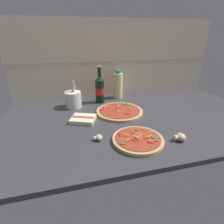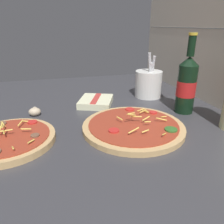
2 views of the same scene
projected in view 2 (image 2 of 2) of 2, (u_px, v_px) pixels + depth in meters
The scene contains 7 objects.
counter_slab at pixel (112, 151), 56.03cm from camera, with size 160.00×90.00×2.50cm.
pizza_near at pixel (8, 139), 56.94cm from camera, with size 24.19×24.19×5.24cm.
pizza_far at pixel (133, 127), 64.32cm from camera, with size 29.89×29.89×5.41cm.
beer_bottle at pixel (187, 84), 74.00cm from camera, with size 6.46×6.46×26.54cm.
mushroom_right at pixel (35, 111), 74.07cm from camera, with size 4.20×4.00×2.80cm.
utensil_crock at pixel (148, 84), 91.99cm from camera, with size 11.08×11.08×18.54cm.
dish_towel at pixel (96, 102), 84.15cm from camera, with size 16.95×16.05×2.56cm.
Camera 2 is at (46.46, -12.80, 31.53)cm, focal length 35.00 mm.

